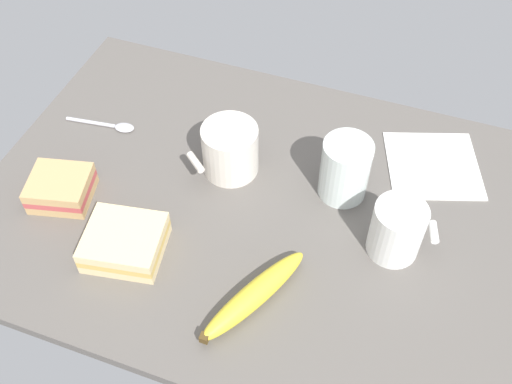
% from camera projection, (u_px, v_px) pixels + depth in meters
% --- Properties ---
extents(tabletop, '(0.90, 0.64, 0.02)m').
position_uv_depth(tabletop, '(256.00, 207.00, 0.99)').
color(tabletop, '#5B5651').
rests_on(tabletop, ground).
extents(coffee_mug_black, '(0.10, 0.08, 0.09)m').
position_uv_depth(coffee_mug_black, '(397.00, 229.00, 0.89)').
color(coffee_mug_black, white).
rests_on(coffee_mug_black, tabletop).
extents(coffee_mug_milky, '(0.11, 0.11, 0.09)m').
position_uv_depth(coffee_mug_milky, '(230.00, 149.00, 1.00)').
color(coffee_mug_milky, silver).
rests_on(coffee_mug_milky, tabletop).
extents(sandwich_main, '(0.11, 0.11, 0.04)m').
position_uv_depth(sandwich_main, '(61.00, 188.00, 0.97)').
color(sandwich_main, tan).
rests_on(sandwich_main, tabletop).
extents(sandwich_side, '(0.13, 0.12, 0.04)m').
position_uv_depth(sandwich_side, '(125.00, 242.00, 0.91)').
color(sandwich_side, beige).
rests_on(sandwich_side, tabletop).
extents(glass_of_milk, '(0.08, 0.08, 0.11)m').
position_uv_depth(glass_of_milk, '(344.00, 172.00, 0.96)').
color(glass_of_milk, silver).
rests_on(glass_of_milk, tabletop).
extents(banana, '(0.12, 0.20, 0.04)m').
position_uv_depth(banana, '(254.00, 295.00, 0.85)').
color(banana, yellow).
rests_on(banana, tabletop).
extents(spoon, '(0.13, 0.03, 0.01)m').
position_uv_depth(spoon, '(111.00, 125.00, 1.09)').
color(spoon, silver).
rests_on(spoon, tabletop).
extents(paper_napkin, '(0.20, 0.20, 0.00)m').
position_uv_depth(paper_napkin, '(433.00, 165.00, 1.03)').
color(paper_napkin, white).
rests_on(paper_napkin, tabletop).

